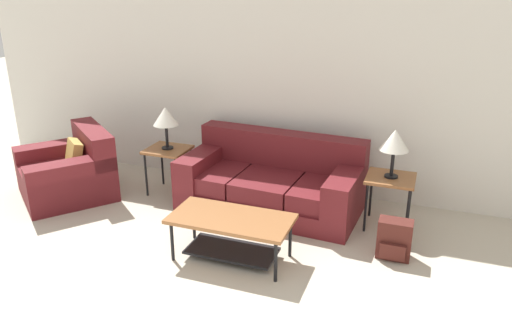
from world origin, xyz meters
name	(u,v)px	position (x,y,z in m)	size (l,w,h in m)	color
wall_back	(305,86)	(0.00, 4.28, 1.30)	(8.98, 0.06, 2.60)	silver
couch	(272,183)	(-0.18, 3.64, 0.29)	(2.06, 1.09, 0.82)	maroon
armchair	(70,172)	(-2.59, 3.13, 0.29)	(1.44, 1.43, 0.80)	maroon
coffee_table	(231,228)	(-0.18, 2.44, 0.32)	(1.14, 0.57, 0.43)	#935B33
side_table_left	(168,154)	(-1.50, 3.60, 0.51)	(0.49, 0.46, 0.57)	#935B33
side_table_right	(390,183)	(1.13, 3.60, 0.51)	(0.49, 0.46, 0.57)	#935B33
table_lamp_left	(166,117)	(-1.50, 3.60, 0.96)	(0.30, 0.30, 0.51)	black
table_lamp_right	(395,141)	(1.13, 3.60, 0.96)	(0.30, 0.30, 0.51)	black
backpack	(394,240)	(1.26, 2.99, 0.19)	(0.32, 0.26, 0.38)	#4C1E19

